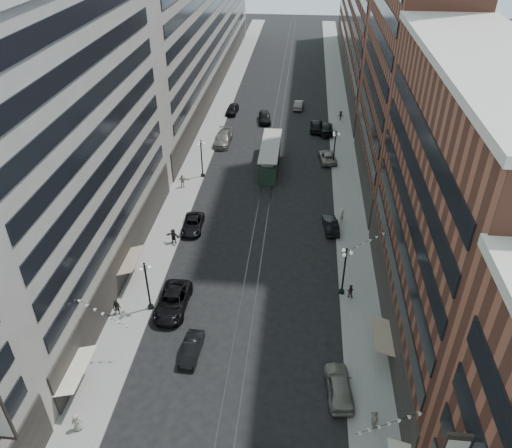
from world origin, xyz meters
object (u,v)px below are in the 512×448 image
at_px(car_11, 327,157).
at_px(pedestrian_5, 173,236).
at_px(car_4, 339,386).
at_px(car_9, 232,109).
at_px(lamppost_sw_far, 147,284).
at_px(pedestrian_2, 117,308).
at_px(car_extra_0, 316,126).
at_px(car_12, 326,128).
at_px(lamppost_se_far, 344,270).
at_px(car_5, 191,349).
at_px(pedestrian_7, 350,291).
at_px(car_2, 173,302).
at_px(car_13, 265,117).
at_px(lamppost_se_mid, 335,147).
at_px(car_7, 193,224).
at_px(car_10, 331,225).
at_px(pedestrian_9, 341,116).
at_px(pedestrian_8, 342,215).
at_px(pedestrian_4, 375,419).
at_px(streetcar, 270,156).
at_px(pedestrian_6, 182,181).
at_px(car_8, 223,138).
at_px(car_14, 299,105).
at_px(lamppost_sw_mid, 202,157).

height_order(car_11, pedestrian_5, pedestrian_5).
bearing_deg(car_4, car_9, -80.00).
distance_m(lamppost_sw_far, pedestrian_5, 11.01).
relative_size(pedestrian_2, car_extra_0, 0.34).
bearing_deg(lamppost_sw_far, car_12, 68.40).
height_order(lamppost_se_far, pedestrian_5, lamppost_se_far).
xyz_separation_m(car_5, pedestrian_7, (14.06, 8.66, 0.21)).
relative_size(car_2, car_12, 1.08).
relative_size(pedestrian_2, car_13, 0.35).
xyz_separation_m(lamppost_se_mid, car_7, (-17.14, -18.04, -2.41)).
bearing_deg(car_10, pedestrian_9, -101.09).
xyz_separation_m(lamppost_se_far, pedestrian_8, (0.55, 13.16, -2.04)).
height_order(pedestrian_4, car_9, pedestrian_4).
distance_m(car_9, pedestrian_8, 39.01).
bearing_deg(car_2, pedestrian_7, 11.11).
bearing_deg(car_12, car_4, 87.41).
bearing_deg(streetcar, car_12, 57.27).
bearing_deg(lamppost_se_mid, car_11, 113.34).
distance_m(pedestrian_4, car_12, 55.42).
height_order(lamppost_se_far, pedestrian_4, lamppost_se_far).
height_order(streetcar, car_13, streetcar).
bearing_deg(pedestrian_6, car_4, 118.12).
relative_size(pedestrian_2, car_11, 0.35).
bearing_deg(car_4, pedestrian_6, -63.83).
bearing_deg(pedestrian_5, lamppost_se_mid, 64.71).
relative_size(lamppost_se_far, car_7, 1.11).
bearing_deg(car_5, pedestrian_5, 111.16).
bearing_deg(car_10, car_4, 83.25).
relative_size(car_9, car_11, 0.93).
xyz_separation_m(streetcar, car_9, (-8.40, 20.31, -0.75)).
xyz_separation_m(lamppost_sw_far, car_4, (17.60, -8.05, -2.24)).
xyz_separation_m(car_12, pedestrian_9, (2.64, 5.60, 0.14)).
bearing_deg(car_9, lamppost_sw_far, -86.90).
bearing_deg(pedestrian_4, streetcar, -9.00).
xyz_separation_m(car_7, pedestrian_9, (18.98, 36.08, 0.27)).
xyz_separation_m(car_8, car_11, (16.48, -4.64, -0.19)).
bearing_deg(pedestrian_8, car_7, -30.28).
relative_size(lamppost_se_far, car_14, 1.22).
distance_m(car_5, car_11, 41.00).
bearing_deg(car_7, car_9, 88.08).
relative_size(car_4, car_12, 0.89).
distance_m(car_10, car_extra_0, 29.99).
bearing_deg(pedestrian_8, car_5, 17.67).
height_order(pedestrian_7, pedestrian_9, pedestrian_9).
height_order(lamppost_se_mid, car_4, lamppost_se_mid).
bearing_deg(pedestrian_7, pedestrian_6, -31.11).
height_order(car_9, pedestrian_6, pedestrian_6).
xyz_separation_m(lamppost_sw_mid, pedestrian_9, (20.24, 23.04, -2.14)).
relative_size(lamppost_sw_mid, pedestrian_7, 3.69).
height_order(lamppost_sw_mid, car_2, lamppost_sw_mid).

